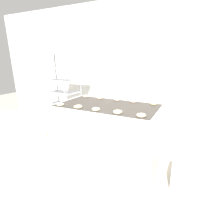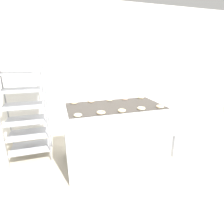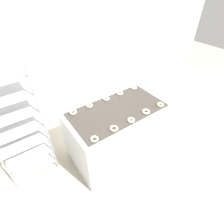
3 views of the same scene
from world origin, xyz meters
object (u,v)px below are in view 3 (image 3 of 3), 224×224
Objects in this scene: fryer_machine at (117,132)px; donut_near_rightmost at (160,105)px; donut_near_leftmost at (94,139)px; donut_far_rightmost at (134,88)px; glaze_bin at (164,119)px; donut_near_left at (114,128)px; donut_near_center at (131,120)px; baking_rack_cart at (16,126)px; donut_far_center at (106,98)px; donut_far_leftmost at (73,112)px; donut_far_right at (120,93)px; donut_far_left at (89,105)px; donut_near_right at (146,112)px.

fryer_machine is 14.23× the size of donut_near_rightmost.
donut_far_rightmost reaches higher than donut_near_leftmost.
glaze_bin is at bearing 23.88° from donut_near_rightmost.
donut_near_left is 0.30m from donut_near_center.
donut_near_rightmost is at bearing 0.31° from donut_near_left.
fryer_machine is at bearing 152.78° from donut_near_rightmost.
donut_near_center reaches higher than donut_near_leftmost.
donut_near_leftmost is 0.61m from donut_near_center.
donut_far_center is (1.37, -0.22, 0.04)m from baking_rack_cart.
baking_rack_cart is 16.71× the size of donut_far_center.
glaze_bin is 1.99m from donut_far_leftmost.
glaze_bin is 1.25m from donut_far_right.
donut_far_leftmost is at bearing 168.32° from glaze_bin.
fryer_machine is 0.84m from donut_far_leftmost.
donut_far_rightmost reaches higher than donut_near_left.
glaze_bin is at bearing 8.56° from donut_near_leftmost.
baking_rack_cart is at bearing 168.15° from donut_far_left.
donut_near_right is (0.60, 0.01, 0.00)m from donut_near_left.
donut_far_right is at bearing 116.27° from donut_near_rightmost.
donut_near_left is 1.12× the size of donut_far_left.
donut_near_right is 1.06× the size of donut_far_center.
donut_far_right is (0.61, 0.00, 0.00)m from donut_far_left.
baking_rack_cart is 0.80m from donut_far_leftmost.
donut_near_center is (-1.20, -0.27, 0.79)m from glaze_bin.
donut_near_rightmost is (-0.58, -0.26, 0.79)m from glaze_bin.
donut_near_right is at bearing -34.72° from donut_far_leftmost.
fryer_machine is at bearing -91.53° from donut_far_center.
donut_near_center is 0.97× the size of donut_far_leftmost.
donut_near_leftmost is (0.75, -0.87, 0.04)m from baking_rack_cart.
donut_near_rightmost is at bearing -27.50° from donut_far_leftmost.
fryer_machine is 0.85m from donut_far_rightmost.
donut_far_rightmost reaches higher than donut_near_right.
fryer_machine is 14.49× the size of donut_near_center.
donut_near_center is at bearing -91.44° from donut_far_center.
donut_near_right is 0.31m from donut_near_rightmost.
donut_far_leftmost is at bearing 114.86° from donut_near_left.
donut_near_rightmost is at bearing -1.18° from donut_near_right.
baking_rack_cart reaches higher than donut_near_leftmost.
donut_near_rightmost is 0.64m from donut_far_rightmost.
fryer_machine is 0.60m from donut_far_center.
baking_rack_cart is 1.07m from donut_far_left.
donut_near_leftmost is 1.39m from donut_far_rightmost.
donut_near_center is at bearing -133.52° from donut_far_rightmost.
donut_far_left is 0.61m from donut_far_right.
fryer_machine is at bearing -27.78° from donut_far_leftmost.
donut_far_center is at bearing 1.15° from donut_far_leftmost.
fryer_machine is 14.30× the size of donut_far_center.
donut_near_right and donut_far_right have the same top height.
donut_near_leftmost reaches higher than fryer_machine.
donut_near_right is at bearing -89.45° from donut_far_right.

